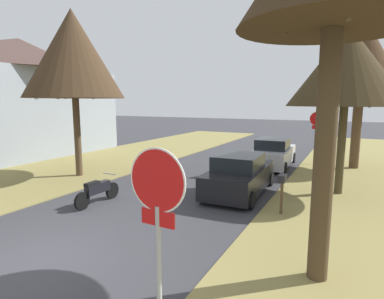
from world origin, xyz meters
TOP-DOWN VIEW (x-y plane):
  - ground_plane at (0.00, 0.00)m, footprint 120.00×120.00m
  - stop_sign_near at (4.03, -1.14)m, footprint 0.81×0.07m
  - stop_sign_far at (4.29, 14.63)m, footprint 0.81×0.25m
  - street_tree_right_mid_a at (5.76, 8.86)m, footprint 4.22×4.22m
  - street_tree_right_mid_b at (6.28, 14.44)m, footprint 4.20×4.20m
  - street_tree_left_mid_a at (-5.51, 6.43)m, footprint 4.54×4.54m
  - parked_sedan_black at (2.29, 7.22)m, footprint 2.08×4.46m
  - parked_sedan_silver at (2.28, 13.03)m, footprint 2.08×4.46m
  - parked_motorcycle at (-1.73, 3.71)m, footprint 0.60×2.05m
  - house_backdrop_left at (-13.67, 9.46)m, footprint 7.09×11.64m
  - curbside_mailbox at (4.25, 5.51)m, footprint 0.22×0.44m

SIDE VIEW (x-z plane):
  - ground_plane at x=0.00m, z-range 0.00..0.00m
  - parked_motorcycle at x=-1.73m, z-range 0.00..0.97m
  - parked_sedan_black at x=2.29m, z-range -0.06..1.51m
  - parked_sedan_silver at x=2.28m, z-range -0.06..1.51m
  - curbside_mailbox at x=4.25m, z-range 0.42..1.69m
  - stop_sign_far at x=4.29m, z-range 0.71..3.68m
  - stop_sign_near at x=4.03m, z-range 0.71..3.69m
  - house_backdrop_left at x=-13.67m, z-range 0.12..7.78m
  - street_tree_right_mid_a at x=5.76m, z-range 1.71..7.95m
  - street_tree_left_mid_a at x=-5.51m, z-range 1.88..9.55m
  - street_tree_right_mid_b at x=6.28m, z-range 1.93..9.71m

